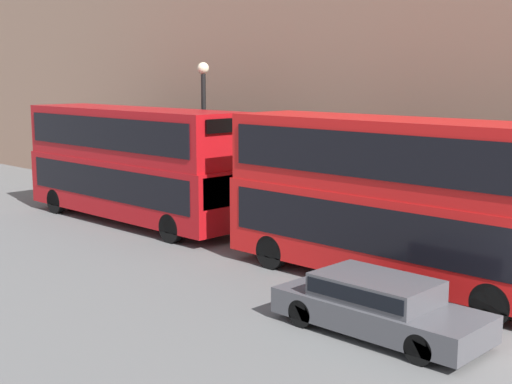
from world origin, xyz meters
The scene contains 4 objects.
bus_leading centered at (1.60, 5.30, 2.47)m, with size 2.59×10.04×4.49m.
bus_second_in_queue centered at (1.60, 17.08, 2.41)m, with size 2.59×10.63×4.38m.
car_dark_sedan centered at (-1.80, 3.43, 0.69)m, with size 1.87×4.77×1.28m.
street_lamp centered at (3.73, 15.31, 3.79)m, with size 0.44×0.44×6.09m.
Camera 1 is at (-14.41, -5.10, 5.66)m, focal length 50.00 mm.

